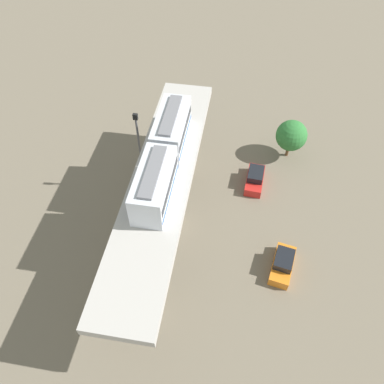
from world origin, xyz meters
name	(u,v)px	position (x,y,z in m)	size (l,w,h in m)	color
ground_plane	(166,226)	(0.00, 0.00, 0.00)	(120.00, 120.00, 0.00)	#706654
viaduct	(163,191)	(0.00, 0.00, 5.61)	(5.20, 28.00, 7.43)	#B7B2AA
train	(163,155)	(0.00, 1.23, 8.96)	(2.64, 13.55, 3.24)	silver
parked_car_orange	(283,264)	(11.72, -2.91, 0.74)	(2.53, 4.46, 1.76)	orange
parked_car_red	(255,179)	(8.56, 7.36, 0.74)	(2.09, 4.32, 1.76)	red
tree_near_viaduct	(291,136)	(12.10, 12.49, 3.07)	(3.54, 3.54, 4.86)	brown
signal_post	(140,150)	(-3.40, 4.94, 5.54)	(0.44, 0.28, 10.03)	#4C4C51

